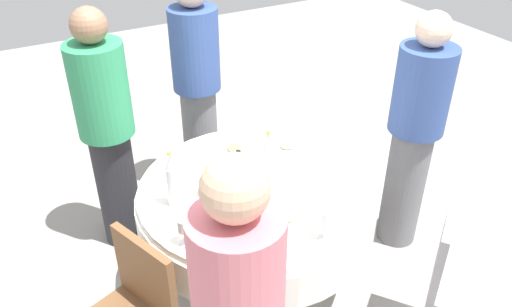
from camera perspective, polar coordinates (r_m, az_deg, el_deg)
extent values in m
plane|color=gray|center=(3.40, 0.00, -13.74)|extent=(10.00, 10.00, 0.00)
cylinder|color=white|center=(2.93, 0.00, -3.96)|extent=(1.32, 1.32, 0.04)
cylinder|color=white|center=(3.01, 0.00, -5.95)|extent=(1.35, 1.35, 0.22)
cylinder|color=slate|center=(3.24, 0.00, -10.80)|extent=(0.14, 0.14, 0.48)
cylinder|color=slate|center=(3.39, 0.00, -13.56)|extent=(0.56, 0.56, 0.03)
cylinder|color=silver|center=(2.85, -1.91, -2.39)|extent=(0.07, 0.07, 0.18)
cone|color=silver|center=(2.79, -1.96, -0.40)|extent=(0.06, 0.06, 0.06)
cylinder|color=black|center=(2.77, -1.97, 0.20)|extent=(0.03, 0.03, 0.01)
cylinder|color=silver|center=(2.98, 1.31, -0.38)|extent=(0.06, 0.06, 0.20)
cone|color=silver|center=(2.91, 1.34, 1.76)|extent=(0.06, 0.06, 0.05)
cylinder|color=gold|center=(2.89, 1.35, 2.32)|extent=(0.03, 0.03, 0.01)
cylinder|color=#593314|center=(2.46, -0.84, -8.06)|extent=(0.07, 0.07, 0.23)
cone|color=#593314|center=(2.37, -0.87, -5.27)|extent=(0.06, 0.06, 0.07)
cylinder|color=black|center=(2.34, -0.88, -4.50)|extent=(0.03, 0.03, 0.01)
cylinder|color=#8C5619|center=(2.72, -3.61, -3.55)|extent=(0.07, 0.07, 0.24)
cone|color=#8C5619|center=(2.64, -3.72, -0.85)|extent=(0.06, 0.06, 0.07)
cylinder|color=silver|center=(2.61, -3.75, -0.11)|extent=(0.03, 0.03, 0.01)
cylinder|color=silver|center=(2.75, -9.12, -3.65)|extent=(0.06, 0.06, 0.23)
cone|color=silver|center=(2.66, -9.41, -0.89)|extent=(0.05, 0.05, 0.09)
cylinder|color=gold|center=(2.64, -9.51, 0.00)|extent=(0.02, 0.02, 0.01)
cylinder|color=white|center=(2.74, 8.14, -6.70)|extent=(0.06, 0.06, 0.00)
cylinder|color=white|center=(2.72, 8.21, -6.03)|extent=(0.01, 0.01, 0.08)
cylinder|color=white|center=(2.67, 8.34, -4.71)|extent=(0.07, 0.07, 0.08)
cylinder|color=maroon|center=(2.68, 8.30, -5.09)|extent=(0.06, 0.06, 0.03)
cylinder|color=white|center=(2.60, 7.44, -9.14)|extent=(0.06, 0.06, 0.00)
cylinder|color=white|center=(2.57, 7.51, -8.40)|extent=(0.01, 0.01, 0.08)
cylinder|color=white|center=(2.52, 7.64, -6.99)|extent=(0.06, 0.06, 0.08)
cylinder|color=white|center=(2.58, -7.69, -9.70)|extent=(0.06, 0.06, 0.00)
cylinder|color=white|center=(2.55, -7.76, -9.01)|extent=(0.01, 0.01, 0.08)
cylinder|color=white|center=(2.50, -7.88, -7.75)|extent=(0.07, 0.07, 0.07)
cylinder|color=white|center=(3.01, -1.60, -2.34)|extent=(0.06, 0.06, 0.00)
cylinder|color=white|center=(2.99, -1.61, -1.79)|extent=(0.01, 0.01, 0.07)
cylinder|color=white|center=(2.95, -1.63, -0.76)|extent=(0.07, 0.07, 0.06)
cylinder|color=maroon|center=(2.96, -1.63, -1.05)|extent=(0.06, 0.06, 0.03)
cylinder|color=white|center=(2.86, -5.62, -4.64)|extent=(0.06, 0.06, 0.00)
cylinder|color=white|center=(2.83, -5.66, -3.93)|extent=(0.01, 0.01, 0.08)
cylinder|color=white|center=(2.79, -5.74, -2.71)|extent=(0.07, 0.07, 0.06)
cylinder|color=maroon|center=(2.80, -5.72, -3.01)|extent=(0.06, 0.06, 0.03)
cylinder|color=white|center=(2.69, 3.40, -7.07)|extent=(0.24, 0.24, 0.02)
ellipsoid|color=tan|center=(2.68, 3.41, -6.78)|extent=(0.11, 0.09, 0.02)
cylinder|color=white|center=(3.24, 3.32, 0.60)|extent=(0.21, 0.21, 0.02)
ellipsoid|color=tan|center=(3.23, 3.33, 0.88)|extent=(0.09, 0.08, 0.02)
cylinder|color=white|center=(3.21, -2.30, 0.31)|extent=(0.24, 0.24, 0.02)
ellipsoid|color=#8C9E59|center=(3.20, -2.31, 0.59)|extent=(0.11, 0.10, 0.02)
cube|color=silver|center=(2.88, 4.50, -4.15)|extent=(0.17, 0.08, 0.00)
cube|color=silver|center=(3.08, -6.16, -1.58)|extent=(0.06, 0.18, 0.00)
cube|color=silver|center=(2.96, 8.43, -3.39)|extent=(0.14, 0.14, 0.00)
cylinder|color=#26262B|center=(3.57, -14.95, -3.61)|extent=(0.26, 0.26, 0.84)
cylinder|color=#2D8C59|center=(3.22, -16.71, 6.65)|extent=(0.34, 0.34, 0.58)
sphere|color=#8C664C|center=(3.07, -17.88, 13.23)|extent=(0.21, 0.21, 0.21)
cylinder|color=slate|center=(3.58, 15.94, -3.43)|extent=(0.26, 0.26, 0.86)
cylinder|color=#334C8C|center=(3.23, 17.78, 6.64)|extent=(0.34, 0.34, 0.53)
sphere|color=beige|center=(3.10, 18.93, 12.78)|extent=(0.21, 0.21, 0.21)
cylinder|color=#D8727F|center=(1.86, -2.06, -13.44)|extent=(0.34, 0.34, 0.54)
sphere|color=#D8AD8C|center=(1.61, -2.33, -3.87)|extent=(0.23, 0.23, 0.23)
cylinder|color=slate|center=(3.98, -6.08, 1.60)|extent=(0.26, 0.26, 0.85)
cylinder|color=#334C8C|center=(3.66, -6.73, 11.27)|extent=(0.34, 0.34, 0.58)
cube|color=brown|center=(2.57, -12.02, -12.96)|extent=(0.39, 0.18, 0.42)
cube|color=#99999E|center=(2.95, 22.55, -13.69)|extent=(0.56, 0.56, 0.04)
cube|color=#99999E|center=(2.80, 19.80, -9.89)|extent=(0.27, 0.34, 0.42)
cylinder|color=gray|center=(3.23, 18.89, -13.91)|extent=(0.03, 0.03, 0.43)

